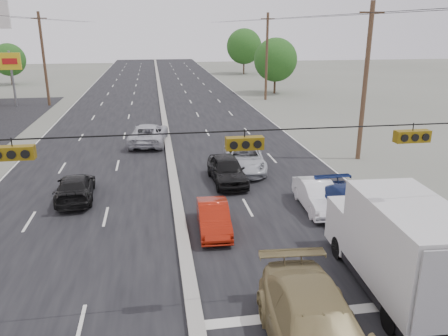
{
  "coord_description": "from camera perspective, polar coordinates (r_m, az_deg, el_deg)",
  "views": [
    {
      "loc": [
        -0.91,
        -11.37,
        8.52
      ],
      "look_at": [
        2.18,
        7.76,
        2.2
      ],
      "focal_mm": 35.0,
      "sensor_mm": 36.0,
      "label": 1
    }
  ],
  "objects": [
    {
      "name": "ground",
      "position": [
        14.23,
        -3.9,
        -18.75
      ],
      "size": [
        200.0,
        200.0,
        0.0
      ],
      "primitive_type": "plane",
      "color": "#606356",
      "rests_on": "ground"
    },
    {
      "name": "oncoming_near",
      "position": [
        23.62,
        -18.84,
        -2.43
      ],
      "size": [
        2.1,
        4.54,
        1.29
      ],
      "primitive_type": "imported",
      "rotation": [
        0.0,
        0.0,
        3.21
      ],
      "color": "black",
      "rests_on": "ground"
    },
    {
      "name": "utility_pole_right_b",
      "position": [
        29.78,
        17.96,
        10.63
      ],
      "size": [
        1.6,
        0.3,
        10.0
      ],
      "color": "#422D1E",
      "rests_on": "ground"
    },
    {
      "name": "tree_left_far",
      "position": [
        74.57,
        -26.28,
        12.57
      ],
      "size": [
        4.8,
        4.8,
        6.12
      ],
      "color": "#382619",
      "rests_on": "ground"
    },
    {
      "name": "box_truck",
      "position": [
        15.46,
        21.73,
        -9.31
      ],
      "size": [
        2.71,
        6.84,
        3.41
      ],
      "rotation": [
        0.0,
        0.0,
        -0.06
      ],
      "color": "black",
      "rests_on": "ground"
    },
    {
      "name": "oncoming_far",
      "position": [
        33.44,
        -9.81,
        4.38
      ],
      "size": [
        3.21,
        5.76,
        1.52
      ],
      "primitive_type": "imported",
      "rotation": [
        0.0,
        0.0,
        3.01
      ],
      "color": "#B8B9C1",
      "rests_on": "ground"
    },
    {
      "name": "traffic_signals",
      "position": [
        11.99,
        2.23,
        3.43
      ],
      "size": [
        25.0,
        0.3,
        0.54
      ],
      "color": "black",
      "rests_on": "ground"
    },
    {
      "name": "utility_pole_right_c",
      "position": [
        53.2,
        5.6,
        14.3
      ],
      "size": [
        1.6,
        0.3,
        10.0
      ],
      "color": "#422D1E",
      "rests_on": "ground"
    },
    {
      "name": "red_sedan",
      "position": [
        19.0,
        -1.38,
        -6.53
      ],
      "size": [
        1.46,
        3.78,
        1.23
      ],
      "primitive_type": "imported",
      "rotation": [
        0.0,
        0.0,
        -0.04
      ],
      "color": "#971809",
      "rests_on": "ground"
    },
    {
      "name": "tan_sedan",
      "position": [
        12.38,
        12.12,
        -20.45
      ],
      "size": [
        2.89,
        6.29,
        1.78
      ],
      "primitive_type": "imported",
      "rotation": [
        0.0,
        0.0,
        -0.07
      ],
      "color": "olive",
      "rests_on": "ground"
    },
    {
      "name": "tree_right_far",
      "position": [
        83.18,
        2.64,
        15.59
      ],
      "size": [
        6.4,
        6.4,
        8.16
      ],
      "color": "#382619",
      "rests_on": "ground"
    },
    {
      "name": "road_surface",
      "position": [
        42.24,
        -7.82,
        6.26
      ],
      "size": [
        20.0,
        160.0,
        0.02
      ],
      "primitive_type": "cube",
      "color": "black",
      "rests_on": "ground"
    },
    {
      "name": "pole_sign_far",
      "position": [
        53.69,
        -26.09,
        11.89
      ],
      "size": [
        2.2,
        0.25,
        6.0
      ],
      "color": "slate",
      "rests_on": "ground"
    },
    {
      "name": "utility_pole_left_c",
      "position": [
        52.77,
        -22.47,
        13.04
      ],
      "size": [
        1.6,
        0.3,
        10.0
      ],
      "color": "#422D1E",
      "rests_on": "ground"
    },
    {
      "name": "queue_car_c",
      "position": [
        26.93,
        2.66,
        1.25
      ],
      "size": [
        3.15,
        5.6,
        1.48
      ],
      "primitive_type": "imported",
      "rotation": [
        0.0,
        0.0,
        -0.14
      ],
      "color": "silver",
      "rests_on": "ground"
    },
    {
      "name": "queue_car_a",
      "position": [
        24.67,
        0.4,
        -0.27
      ],
      "size": [
        1.99,
        4.54,
        1.52
      ],
      "primitive_type": "imported",
      "rotation": [
        0.0,
        0.0,
        0.04
      ],
      "color": "black",
      "rests_on": "ground"
    },
    {
      "name": "center_median",
      "position": [
        42.22,
        -7.82,
        6.39
      ],
      "size": [
        0.5,
        160.0,
        0.2
      ],
      "primitive_type": "cube",
      "color": "gray",
      "rests_on": "ground"
    },
    {
      "name": "tree_right_mid",
      "position": [
        58.72,
        6.75,
        13.86
      ],
      "size": [
        5.6,
        5.6,
        7.14
      ],
      "color": "#382619",
      "rests_on": "ground"
    },
    {
      "name": "queue_car_b",
      "position": [
        21.63,
        12.11,
        -3.59
      ],
      "size": [
        1.63,
        4.22,
        1.37
      ],
      "primitive_type": "imported",
      "rotation": [
        0.0,
        0.0,
        -0.04
      ],
      "color": "white",
      "rests_on": "ground"
    },
    {
      "name": "queue_car_d",
      "position": [
        20.29,
        16.76,
        -5.18
      ],
      "size": [
        2.34,
        5.43,
        1.56
      ],
      "primitive_type": "imported",
      "rotation": [
        0.0,
        0.0,
        0.03
      ],
      "color": "navy",
      "rests_on": "ground"
    }
  ]
}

